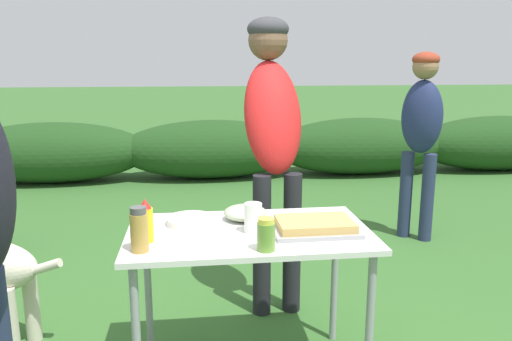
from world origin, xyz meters
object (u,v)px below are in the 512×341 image
(paper_cup_stack, at_px, (253,218))
(relish_jar, at_px, (266,235))
(plate_stack, at_px, (191,221))
(standing_person_in_olive_jacket, at_px, (272,124))
(folding_table, at_px, (249,246))
(food_tray, at_px, (315,226))
(mustard_bottle, at_px, (146,222))
(standing_person_in_navy_coat, at_px, (421,125))
(mixing_bowl, at_px, (246,213))
(spice_jar, at_px, (139,230))

(paper_cup_stack, height_order, relish_jar, relish_jar)
(plate_stack, relative_size, standing_person_in_olive_jacket, 0.13)
(paper_cup_stack, bearing_deg, folding_table, 118.97)
(food_tray, xyz_separation_m, plate_stack, (-0.56, 0.18, -0.01))
(food_tray, bearing_deg, standing_person_in_olive_jacket, 94.74)
(food_tray, bearing_deg, relish_jar, -141.59)
(folding_table, height_order, mustard_bottle, mustard_bottle)
(paper_cup_stack, distance_m, standing_person_in_navy_coat, 2.41)
(standing_person_in_navy_coat, bearing_deg, paper_cup_stack, -91.22)
(relish_jar, bearing_deg, folding_table, 99.19)
(plate_stack, height_order, standing_person_in_navy_coat, standing_person_in_navy_coat)
(folding_table, relative_size, mixing_bowl, 5.28)
(relish_jar, bearing_deg, spice_jar, 173.93)
(plate_stack, relative_size, mixing_bowl, 1.09)
(plate_stack, relative_size, relish_jar, 1.66)
(mustard_bottle, bearing_deg, paper_cup_stack, 7.33)
(folding_table, distance_m, plate_stack, 0.31)
(folding_table, distance_m, mixing_bowl, 0.20)
(food_tray, relative_size, standing_person_in_navy_coat, 0.24)
(mixing_bowl, relative_size, standing_person_in_navy_coat, 0.13)
(mustard_bottle, bearing_deg, folding_table, 11.01)
(folding_table, xyz_separation_m, relish_jar, (0.04, -0.25, 0.14))
(folding_table, distance_m, standing_person_in_navy_coat, 2.42)
(spice_jar, bearing_deg, mustard_bottle, 81.62)
(plate_stack, relative_size, standing_person_in_navy_coat, 0.14)
(standing_person_in_navy_coat, bearing_deg, folding_table, -91.93)
(food_tray, height_order, mustard_bottle, mustard_bottle)
(mixing_bowl, distance_m, mustard_bottle, 0.52)
(folding_table, height_order, standing_person_in_olive_jacket, standing_person_in_olive_jacket)
(paper_cup_stack, distance_m, standing_person_in_olive_jacket, 0.87)
(mustard_bottle, height_order, standing_person_in_navy_coat, standing_person_in_navy_coat)
(mixing_bowl, distance_m, standing_person_in_olive_jacket, 0.72)
(mustard_bottle, bearing_deg, food_tray, 2.67)
(paper_cup_stack, bearing_deg, mustard_bottle, -172.67)
(spice_jar, bearing_deg, food_tray, 10.87)
(food_tray, height_order, plate_stack, food_tray)
(relish_jar, bearing_deg, mustard_bottle, 161.41)
(food_tray, distance_m, standing_person_in_navy_coat, 2.26)
(folding_table, height_order, food_tray, food_tray)
(standing_person_in_navy_coat, bearing_deg, food_tray, -85.55)
(spice_jar, height_order, standing_person_in_olive_jacket, standing_person_in_olive_jacket)
(plate_stack, relative_size, spice_jar, 1.22)
(paper_cup_stack, height_order, standing_person_in_olive_jacket, standing_person_in_olive_jacket)
(relish_jar, relative_size, standing_person_in_navy_coat, 0.09)
(mixing_bowl, height_order, paper_cup_stack, paper_cup_stack)
(paper_cup_stack, distance_m, mustard_bottle, 0.47)
(paper_cup_stack, relative_size, spice_jar, 0.73)
(relish_jar, bearing_deg, standing_person_in_olive_jacket, 79.57)
(mixing_bowl, bearing_deg, mustard_bottle, -150.86)
(spice_jar, bearing_deg, relish_jar, -6.07)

